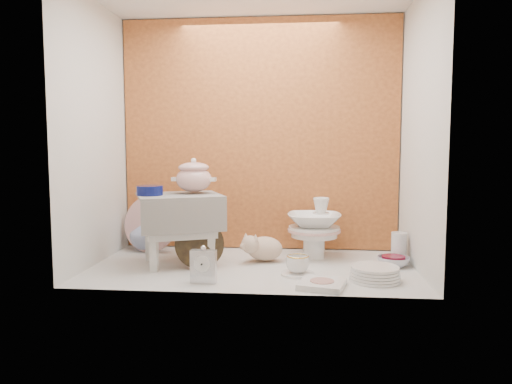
# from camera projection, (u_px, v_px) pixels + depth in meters

# --- Properties ---
(ground) EXTENTS (1.80, 1.80, 0.00)m
(ground) POSITION_uv_depth(u_px,v_px,m) (252.00, 266.00, 2.68)
(ground) COLOR silver
(ground) RESTS_ON ground
(niche_shell) EXTENTS (1.86, 1.03, 1.53)m
(niche_shell) POSITION_uv_depth(u_px,v_px,m) (255.00, 102.00, 2.77)
(niche_shell) COLOR #C46B31
(niche_shell) RESTS_ON ground
(step_stool) EXTENTS (0.58, 0.54, 0.40)m
(step_stool) POSITION_uv_depth(u_px,v_px,m) (180.00, 229.00, 2.72)
(step_stool) COLOR silver
(step_stool) RESTS_ON ground
(soup_tureen) EXTENTS (0.30, 0.30, 0.21)m
(soup_tureen) POSITION_uv_depth(u_px,v_px,m) (194.00, 176.00, 2.75)
(soup_tureen) COLOR white
(soup_tureen) RESTS_ON step_stool
(cobalt_bowl) EXTENTS (0.17, 0.17, 0.05)m
(cobalt_bowl) POSITION_uv_depth(u_px,v_px,m) (150.00, 190.00, 2.65)
(cobalt_bowl) COLOR #0A1250
(cobalt_bowl) RESTS_ON step_stool
(floral_platter) EXTENTS (0.38, 0.17, 0.36)m
(floral_platter) POSITION_uv_depth(u_px,v_px,m) (150.00, 224.00, 3.05)
(floral_platter) COLOR white
(floral_platter) RESTS_ON ground
(blue_white_vase) EXTENTS (0.25, 0.25, 0.24)m
(blue_white_vase) POSITION_uv_depth(u_px,v_px,m) (148.00, 232.00, 3.10)
(blue_white_vase) COLOR white
(blue_white_vase) RESTS_ON ground
(lacquer_tray) EXTENTS (0.29, 0.17, 0.27)m
(lacquer_tray) POSITION_uv_depth(u_px,v_px,m) (200.00, 244.00, 2.64)
(lacquer_tray) COLOR black
(lacquer_tray) RESTS_ON ground
(mantel_clock) EXTENTS (0.13, 0.05, 0.19)m
(mantel_clock) POSITION_uv_depth(u_px,v_px,m) (203.00, 265.00, 2.34)
(mantel_clock) COLOR silver
(mantel_clock) RESTS_ON ground
(plush_pig) EXTENTS (0.30, 0.24, 0.16)m
(plush_pig) POSITION_uv_depth(u_px,v_px,m) (265.00, 248.00, 2.79)
(plush_pig) COLOR #C8A78D
(plush_pig) RESTS_ON ground
(teacup_saucer) EXTENTS (0.23, 0.23, 0.01)m
(teacup_saucer) POSITION_uv_depth(u_px,v_px,m) (297.00, 274.00, 2.50)
(teacup_saucer) COLOR white
(teacup_saucer) RESTS_ON ground
(gold_rim_teacup) EXTENTS (0.16, 0.16, 0.10)m
(gold_rim_teacup) POSITION_uv_depth(u_px,v_px,m) (298.00, 264.00, 2.49)
(gold_rim_teacup) COLOR white
(gold_rim_teacup) RESTS_ON teacup_saucer
(lattice_dish) EXTENTS (0.25, 0.25, 0.03)m
(lattice_dish) POSITION_uv_depth(u_px,v_px,m) (322.00, 284.00, 2.28)
(lattice_dish) COLOR white
(lattice_dish) RESTS_ON ground
(dinner_plate_stack) EXTENTS (0.33, 0.33, 0.07)m
(dinner_plate_stack) POSITION_uv_depth(u_px,v_px,m) (375.00, 273.00, 2.39)
(dinner_plate_stack) COLOR white
(dinner_plate_stack) RESTS_ON ground
(crystal_bowl) EXTENTS (0.20, 0.20, 0.06)m
(crystal_bowl) POSITION_uv_depth(u_px,v_px,m) (393.00, 262.00, 2.67)
(crystal_bowl) COLOR silver
(crystal_bowl) RESTS_ON ground
(clear_glass_vase) EXTENTS (0.10, 0.10, 0.18)m
(clear_glass_vase) POSITION_uv_depth(u_px,v_px,m) (399.00, 248.00, 2.76)
(clear_glass_vase) COLOR silver
(clear_glass_vase) RESTS_ON ground
(porcelain_tower) EXTENTS (0.39, 0.39, 0.37)m
(porcelain_tower) POSITION_uv_depth(u_px,v_px,m) (314.00, 228.00, 2.87)
(porcelain_tower) COLOR white
(porcelain_tower) RESTS_ON ground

